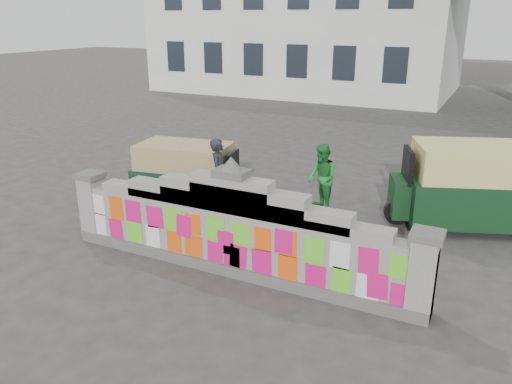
# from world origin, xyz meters

# --- Properties ---
(ground) EXTENTS (100.00, 100.00, 0.00)m
(ground) POSITION_xyz_m (0.00, 0.00, 0.00)
(ground) COLOR #383533
(ground) RESTS_ON ground
(parapet_wall) EXTENTS (6.48, 0.44, 2.01)m
(parapet_wall) POSITION_xyz_m (-0.00, -0.01, 0.75)
(parapet_wall) COLOR #4C4C49
(parapet_wall) RESTS_ON ground
(building) EXTENTS (16.00, 10.00, 8.90)m
(building) POSITION_xyz_m (-7.00, 21.98, 4.01)
(building) COLOR silver
(building) RESTS_ON ground
(cyclist_bike) EXTENTS (1.77, 1.08, 0.88)m
(cyclist_bike) POSITION_xyz_m (-1.39, 1.95, 0.44)
(cyclist_bike) COLOR black
(cyclist_bike) RESTS_ON ground
(cyclist_rider) EXTENTS (0.51, 0.63, 1.49)m
(cyclist_rider) POSITION_xyz_m (-1.39, 1.95, 0.74)
(cyclist_rider) COLOR black
(cyclist_rider) RESTS_ON ground
(pedestrian) EXTENTS (0.91, 0.92, 1.49)m
(pedestrian) POSITION_xyz_m (0.36, 3.37, 0.75)
(pedestrian) COLOR #248432
(pedestrian) RESTS_ON ground
(rickshaw_left) EXTENTS (2.63, 1.53, 1.42)m
(rickshaw_left) POSITION_xyz_m (-2.45, 2.35, 0.73)
(rickshaw_left) COLOR black
(rickshaw_left) RESTS_ON ground
(rickshaw_right) EXTENTS (3.18, 2.27, 1.71)m
(rickshaw_right) POSITION_xyz_m (3.35, 3.82, 0.89)
(rickshaw_right) COLOR black
(rickshaw_right) RESTS_ON ground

